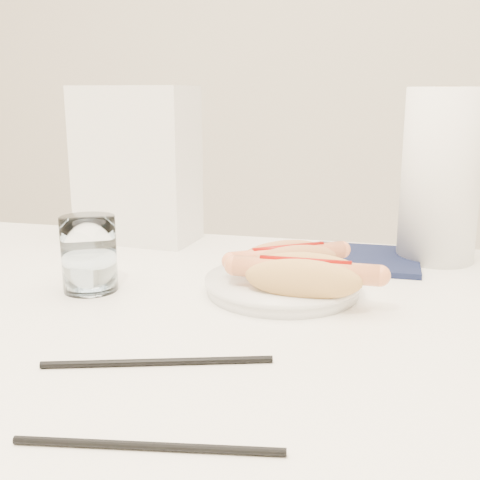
% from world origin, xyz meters
% --- Properties ---
extents(table, '(1.20, 0.80, 0.75)m').
position_xyz_m(table, '(0.00, 0.00, 0.69)').
color(table, white).
rests_on(table, ground).
extents(plate, '(0.24, 0.24, 0.02)m').
position_xyz_m(plate, '(0.12, 0.12, 0.76)').
color(plate, white).
rests_on(plate, table).
extents(hotdog_left, '(0.14, 0.12, 0.04)m').
position_xyz_m(hotdog_left, '(0.12, 0.14, 0.79)').
color(hotdog_left, tan).
rests_on(hotdog_left, plate).
extents(hotdog_right, '(0.17, 0.07, 0.05)m').
position_xyz_m(hotdog_right, '(0.15, 0.07, 0.79)').
color(hotdog_right, '#DFA557').
rests_on(hotdog_right, plate).
extents(water_glass, '(0.07, 0.07, 0.10)m').
position_xyz_m(water_glass, '(-0.12, 0.07, 0.80)').
color(water_glass, white).
rests_on(water_glass, table).
extents(chopstick_near, '(0.21, 0.07, 0.01)m').
position_xyz_m(chopstick_near, '(0.04, -0.11, 0.75)').
color(chopstick_near, black).
rests_on(chopstick_near, table).
extents(chopstick_far, '(0.19, 0.04, 0.01)m').
position_xyz_m(chopstick_far, '(0.09, -0.24, 0.75)').
color(chopstick_far, black).
rests_on(chopstick_far, table).
extents(napkin_box, '(0.20, 0.12, 0.25)m').
position_xyz_m(napkin_box, '(-0.16, 0.33, 0.88)').
color(napkin_box, white).
rests_on(napkin_box, table).
extents(navy_napkin, '(0.15, 0.15, 0.01)m').
position_xyz_m(navy_napkin, '(0.22, 0.29, 0.75)').
color(navy_napkin, '#101735').
rests_on(navy_napkin, table).
extents(paper_towel_roll, '(0.15, 0.15, 0.25)m').
position_xyz_m(paper_towel_roll, '(0.31, 0.32, 0.88)').
color(paper_towel_roll, white).
rests_on(paper_towel_roll, table).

